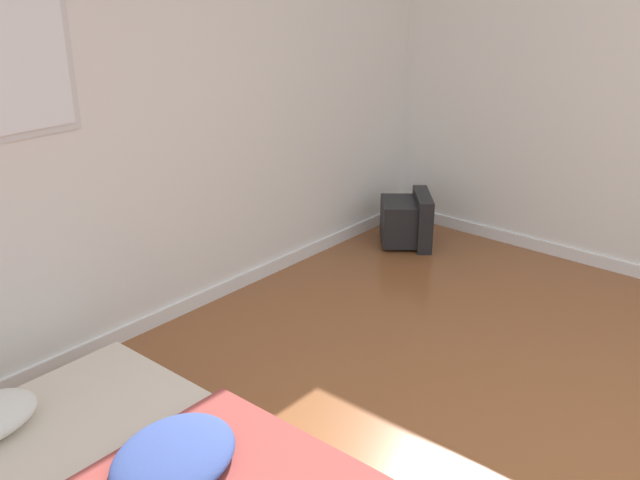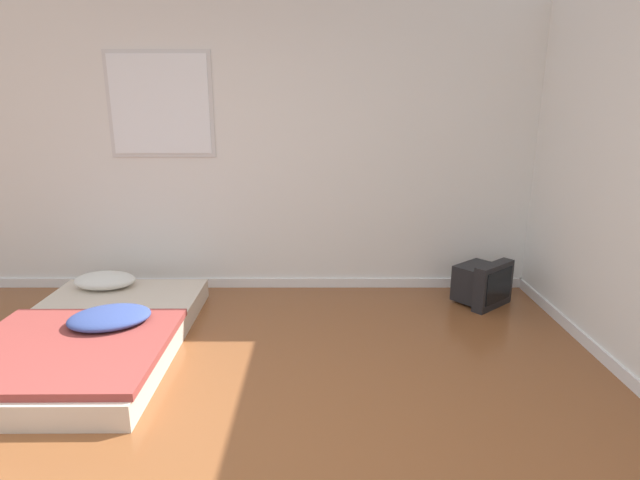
# 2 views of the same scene
# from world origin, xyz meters

# --- Properties ---
(wall_back) EXTENTS (7.58, 0.08, 2.60)m
(wall_back) POSITION_xyz_m (-0.01, 2.92, 1.29)
(wall_back) COLOR white
(wall_back) RESTS_ON ground_plane
(crt_tv) EXTENTS (0.55, 0.54, 0.39)m
(crt_tv) POSITION_xyz_m (2.08, 2.47, 0.19)
(crt_tv) COLOR black
(crt_tv) RESTS_ON ground_plane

